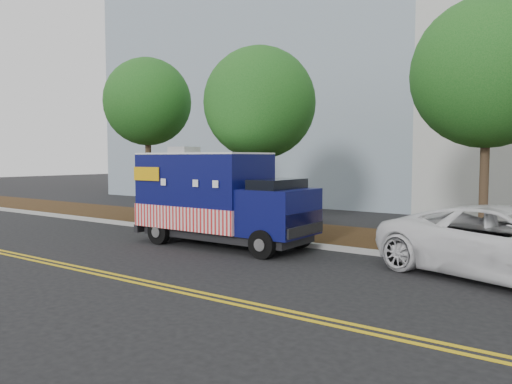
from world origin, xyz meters
The scene contains 10 objects.
ground centered at (0.00, 0.00, 0.00)m, with size 120.00×120.00×0.00m, color black.
curb centered at (0.00, 1.40, 0.07)m, with size 120.00×0.18×0.15m, color #9E9E99.
mulch_strip centered at (0.00, 3.50, 0.07)m, with size 120.00×4.00×0.15m, color black.
centerline_near centered at (0.00, -4.45, 0.01)m, with size 120.00×0.10×0.01m, color gold.
centerline_far centered at (0.00, -4.70, 0.01)m, with size 120.00×0.10×0.01m, color gold.
tree_a centered at (-6.47, 2.83, 5.16)m, with size 3.74×3.74×7.05m.
tree_b centered at (-0.90, 3.28, 4.81)m, with size 4.18×4.18×6.91m.
tree_c centered at (6.84, 3.71, 5.22)m, with size 4.34×4.34×7.40m.
sign_post centered at (-3.82, 1.55, 1.20)m, with size 0.06×0.06×2.40m, color #473828.
food_truck centered at (-0.34, 0.09, 1.42)m, with size 5.99×2.33×3.15m.
Camera 1 is at (9.88, -12.04, 2.80)m, focal length 35.00 mm.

